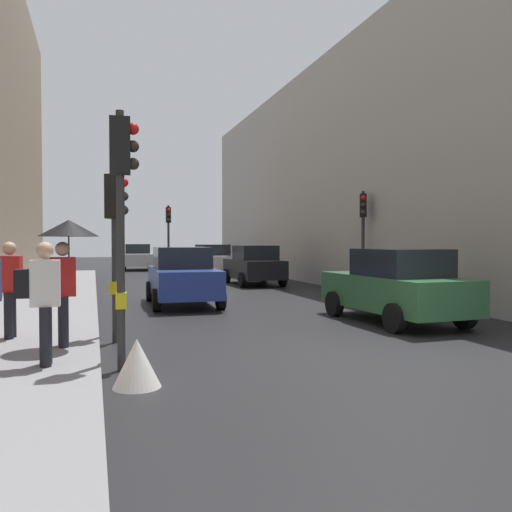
# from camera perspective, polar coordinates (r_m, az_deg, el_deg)

# --- Properties ---
(ground_plane) EXTENTS (120.00, 120.00, 0.00)m
(ground_plane) POSITION_cam_1_polar(r_m,az_deg,el_deg) (9.39, 14.50, -10.35)
(ground_plane) COLOR black
(sidewalk_kerb) EXTENTS (2.89, 40.00, 0.16)m
(sidewalk_kerb) POSITION_cam_1_polar(r_m,az_deg,el_deg) (14.00, -22.78, -6.15)
(sidewalk_kerb) COLOR gray
(sidewalk_kerb) RESTS_ON ground
(building_facade_right) EXTENTS (12.00, 34.21, 10.06)m
(building_facade_right) POSITION_cam_1_polar(r_m,az_deg,el_deg) (27.75, 17.26, 7.92)
(building_facade_right) COLOR #B2ADA3
(building_facade_right) RESTS_ON ground
(traffic_light_mid_street) EXTENTS (0.35, 0.45, 3.75)m
(traffic_light_mid_street) POSITION_cam_1_polar(r_m,az_deg,el_deg) (19.30, 11.56, 3.49)
(traffic_light_mid_street) COLOR #2D2D2D
(traffic_light_mid_street) RESTS_ON ground
(traffic_light_near_left) EXTENTS (0.44, 0.26, 3.87)m
(traffic_light_near_left) POSITION_cam_1_polar(r_m,az_deg,el_deg) (8.11, -14.36, 6.75)
(traffic_light_near_left) COLOR #2D2D2D
(traffic_light_near_left) RESTS_ON ground
(traffic_light_far_median) EXTENTS (0.25, 0.44, 3.90)m
(traffic_light_far_median) POSITION_cam_1_polar(r_m,az_deg,el_deg) (28.91, -9.49, 3.05)
(traffic_light_far_median) COLOR #2D2D2D
(traffic_light_far_median) RESTS_ON ground
(traffic_light_near_right) EXTENTS (0.45, 0.36, 3.31)m
(traffic_light_near_right) POSITION_cam_1_polar(r_m,az_deg,el_deg) (10.32, -14.99, 3.47)
(traffic_light_near_right) COLOR #2D2D2D
(traffic_light_near_right) RESTS_ON ground
(car_white_compact) EXTENTS (2.24, 4.31, 1.76)m
(car_white_compact) POSITION_cam_1_polar(r_m,az_deg,el_deg) (31.18, -4.84, -0.37)
(car_white_compact) COLOR silver
(car_white_compact) RESTS_ON ground
(car_dark_suv) EXTENTS (2.03, 4.21, 1.76)m
(car_dark_suv) POSITION_cam_1_polar(r_m,az_deg,el_deg) (23.50, -0.23, -0.99)
(car_dark_suv) COLOR black
(car_dark_suv) RESTS_ON ground
(car_green_estate) EXTENTS (2.14, 4.26, 1.76)m
(car_green_estate) POSITION_cam_1_polar(r_m,az_deg,el_deg) (12.99, 14.96, -3.14)
(car_green_estate) COLOR #2D6038
(car_green_estate) RESTS_ON ground
(car_blue_van) EXTENTS (2.13, 4.26, 1.76)m
(car_blue_van) POSITION_cam_1_polar(r_m,az_deg,el_deg) (16.19, -7.98, -2.18)
(car_blue_van) COLOR navy
(car_blue_van) RESTS_ON ground
(car_silver_hatchback) EXTENTS (2.12, 4.25, 1.76)m
(car_silver_hatchback) POSITION_cam_1_polar(r_m,az_deg,el_deg) (36.64, -12.77, -0.11)
(car_silver_hatchback) COLOR #BCBCC1
(car_silver_hatchback) RESTS_ON ground
(pedestrian_with_umbrella) EXTENTS (1.00, 1.00, 2.14)m
(pedestrian_with_umbrella) POSITION_cam_1_polar(r_m,az_deg,el_deg) (9.40, -19.86, 0.92)
(pedestrian_with_umbrella) COLOR black
(pedestrian_with_umbrella) RESTS_ON sidewalk_kerb
(pedestrian_with_black_backpack) EXTENTS (0.60, 0.36, 1.77)m
(pedestrian_with_black_backpack) POSITION_cam_1_polar(r_m,az_deg,el_deg) (8.09, -22.23, -4.01)
(pedestrian_with_black_backpack) COLOR black
(pedestrian_with_black_backpack) RESTS_ON sidewalk_kerb
(pedestrian_in_red_jacket) EXTENTS (0.43, 0.36, 1.77)m
(pedestrian_in_red_jacket) POSITION_cam_1_polar(r_m,az_deg,el_deg) (10.62, -25.19, -2.90)
(pedestrian_in_red_jacket) COLOR black
(pedestrian_in_red_jacket) RESTS_ON sidewalk_kerb
(warning_sign_triangle) EXTENTS (0.64, 0.64, 0.65)m
(warning_sign_triangle) POSITION_cam_1_polar(r_m,az_deg,el_deg) (7.25, -12.82, -11.27)
(warning_sign_triangle) COLOR silver
(warning_sign_triangle) RESTS_ON ground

